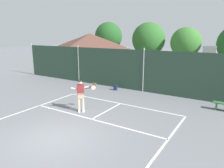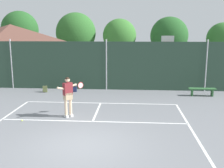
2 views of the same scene
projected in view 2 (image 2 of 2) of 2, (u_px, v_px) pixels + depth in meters
The scene contains 11 objects.
ground_plane at pixel (82, 145), 9.22m from camera, with size 120.00×120.00×0.00m, color slate.
court_markings at pixel (86, 138), 9.85m from camera, with size 8.30×11.10×0.01m.
chainlink_fence at pixel (106, 66), 17.70m from camera, with size 26.09×0.09×3.36m.
basketball_hoop at pixel (167, 53), 19.17m from camera, with size 0.90×0.67×3.55m.
clubhouse_building at pixel (12, 50), 22.12m from camera, with size 7.34×5.46×4.42m.
treeline_backdrop at pixel (107, 34), 28.24m from camera, with size 25.11×3.83×6.00m.
tennis_player at pixel (68, 93), 12.08m from camera, with size 1.02×1.09×1.85m.
tennis_ball at pixel (22, 120), 11.67m from camera, with size 0.07×0.07×0.07m, color #CCE033.
backpack_olive at pixel (45, 89), 17.18m from camera, with size 0.31×0.29×0.46m.
backpack_navy at pixel (75, 89), 17.32m from camera, with size 0.30×0.26×0.46m.
courtside_bench at pixel (202, 90), 16.14m from camera, with size 1.60×0.36×0.48m.
Camera 2 is at (1.64, -8.52, 3.90)m, focal length 42.70 mm.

